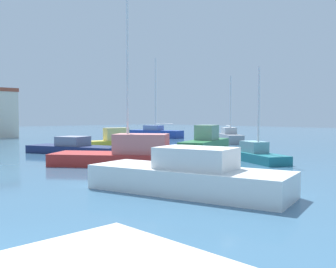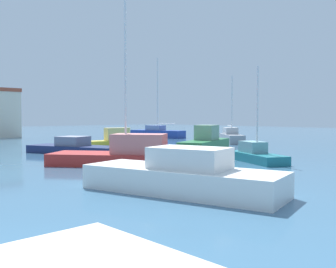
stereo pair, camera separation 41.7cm
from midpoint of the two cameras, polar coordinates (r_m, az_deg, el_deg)
name	(u,v)px [view 1 (the left image)]	position (r m, az deg, el deg)	size (l,w,h in m)	color
water	(80,152)	(31.30, -13.22, -2.67)	(160.00, 160.00, 0.00)	#38607F
sailboat_grey_outer_mooring	(230,137)	(42.32, 8.85, -0.40)	(5.09, 5.47, 7.21)	gray
motorboat_white_center_channel	(189,176)	(14.38, 2.26, -6.27)	(4.21, 7.98, 1.72)	white
sailboat_teal_near_pier	(257,154)	(24.88, 12.53, -2.92)	(3.60, 5.08, 5.94)	#1E707A
sailboat_blue_distant_east	(155,133)	(51.95, -2.14, 0.19)	(3.49, 8.05, 10.65)	#233D93
motorboat_green_inner_mooring	(206,143)	(30.79, 5.17, -1.38)	(7.27, 4.39, 2.15)	#28703D
sailboat_red_far_right	(131,154)	(22.54, -5.94, -2.99)	(7.46, 8.65, 12.51)	#B22823
motorboat_yellow_behind_lamppost	(116,140)	(36.31, -7.98, -0.95)	(5.87, 2.49, 1.79)	gold
motorboat_navy_mid_harbor	(75,148)	(30.58, -14.00, -1.99)	(5.01, 7.97, 1.31)	#19234C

